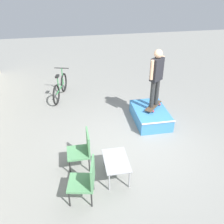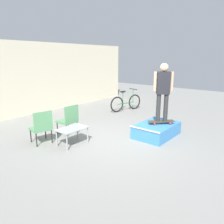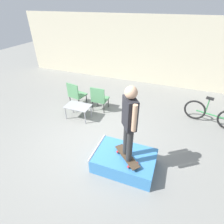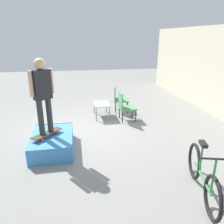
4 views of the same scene
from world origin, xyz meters
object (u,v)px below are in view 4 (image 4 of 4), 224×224
skateboard_on_ramp (47,133)px  person_skater (42,91)px  patio_chair_left (119,97)px  bicycle (203,176)px  patio_chair_right (125,105)px  skate_ramp_box (53,142)px  coffee_table (101,105)px

skateboard_on_ramp → person_skater: person_skater is taller
skateboard_on_ramp → patio_chair_left: (-2.68, 2.27, 0.05)m
skateboard_on_ramp → bicycle: 3.45m
person_skater → patio_chair_left: 3.65m
patio_chair_left → person_skater: bearing=150.8°
patio_chair_right → bicycle: bearing=-172.7°
skate_ramp_box → patio_chair_right: (-1.64, 2.17, 0.32)m
patio_chair_right → bicycle: 3.77m
coffee_table → patio_chair_left: (-0.49, 0.71, 0.10)m
skateboard_on_ramp → coffee_table: (-2.19, 1.57, -0.06)m
patio_chair_left → bicycle: size_ratio=0.57×
skate_ramp_box → patio_chair_right: patio_chair_right is taller
coffee_table → skateboard_on_ramp: bearing=-35.6°
patio_chair_left → skateboard_on_ramp: bearing=150.8°
skate_ramp_box → person_skater: (0.08, -0.10, 1.31)m
patio_chair_right → bicycle: (3.73, 0.53, -0.15)m
skate_ramp_box → bicycle: (2.09, 2.69, 0.18)m
skate_ramp_box → bicycle: 3.42m
bicycle → patio_chair_right: bearing=-157.2°
bicycle → skateboard_on_ramp: bearing=-111.0°
skateboard_on_ramp → person_skater: size_ratio=0.42×
skateboard_on_ramp → patio_chair_left: patio_chair_left is taller
patio_chair_left → skate_ramp_box: bearing=151.2°
person_skater → patio_chair_right: person_skater is taller
coffee_table → bicycle: (4.20, 1.23, -0.05)m
skate_ramp_box → person_skater: size_ratio=0.85×
skateboard_on_ramp → patio_chair_left: bearing=-177.9°
person_skater → patio_chair_left: person_skater is taller
coffee_table → patio_chair_right: bearing=56.1°
patio_chair_right → patio_chair_left: bearing=-0.8°
skateboard_on_ramp → person_skater: 1.03m
skate_ramp_box → patio_chair_left: bearing=140.1°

